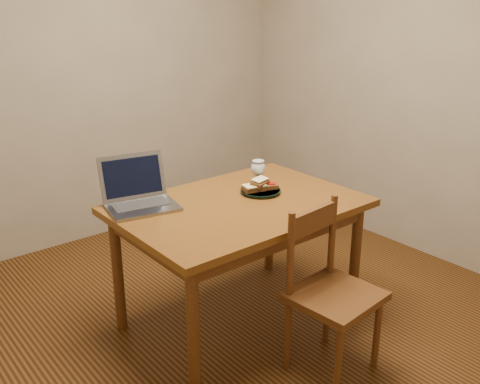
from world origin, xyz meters
TOP-DOWN VIEW (x-y plane):
  - floor at (0.00, 0.00)m, footprint 3.20×3.20m
  - back_wall at (0.00, 1.61)m, footprint 3.20×0.02m
  - right_wall at (1.61, 0.00)m, footprint 0.02×3.20m
  - table at (-0.04, -0.07)m, footprint 1.30×0.90m
  - chair at (0.05, -0.68)m, footprint 0.44×0.42m
  - plate at (0.16, -0.02)m, footprint 0.23×0.23m
  - sandwich_cheese at (0.12, -0.01)m, footprint 0.14×0.10m
  - sandwich_tomato at (0.20, -0.03)m, footprint 0.13×0.10m
  - sandwich_top at (0.16, -0.02)m, footprint 0.13×0.10m
  - milk_glass at (0.21, 0.06)m, footprint 0.09×0.09m
  - laptop at (-0.47, 0.25)m, footprint 0.41×0.39m

SIDE VIEW (x-z plane):
  - floor at x=0.00m, z-range -0.02..0.00m
  - chair at x=0.05m, z-range 0.25..0.69m
  - table at x=-0.04m, z-range 0.28..1.02m
  - plate at x=0.16m, z-range 0.74..0.76m
  - sandwich_tomato at x=0.20m, z-range 0.76..0.79m
  - sandwich_cheese at x=0.12m, z-range 0.76..0.80m
  - sandwich_top at x=0.16m, z-range 0.79..0.82m
  - laptop at x=-0.47m, z-range 0.68..0.94m
  - milk_glass at x=0.21m, z-range 0.74..0.90m
  - back_wall at x=0.00m, z-range 0.00..2.60m
  - right_wall at x=1.61m, z-range 0.00..2.60m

